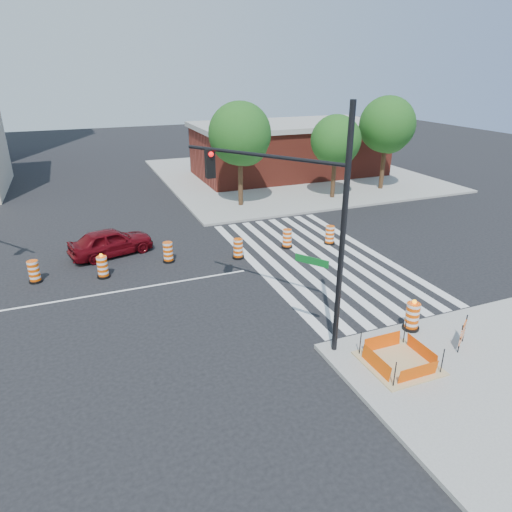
% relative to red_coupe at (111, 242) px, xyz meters
% --- Properties ---
extents(ground, '(120.00, 120.00, 0.00)m').
position_rel_red_coupe_xyz_m(ground, '(-1.35, -4.45, -0.72)').
color(ground, black).
rests_on(ground, ground).
extents(sidewalk_ne, '(22.00, 22.00, 0.15)m').
position_rel_red_coupe_xyz_m(sidewalk_ne, '(16.65, 13.55, -0.64)').
color(sidewalk_ne, gray).
rests_on(sidewalk_ne, ground).
extents(crosswalk_east, '(6.75, 13.50, 0.01)m').
position_rel_red_coupe_xyz_m(crosswalk_east, '(9.60, -4.45, -0.71)').
color(crosswalk_east, silver).
rests_on(crosswalk_east, ground).
extents(lane_centerline, '(14.00, 0.12, 0.01)m').
position_rel_red_coupe_xyz_m(lane_centerline, '(-1.35, -4.45, -0.71)').
color(lane_centerline, silver).
rests_on(lane_centerline, ground).
extents(excavation_pit, '(2.20, 2.20, 0.90)m').
position_rel_red_coupe_xyz_m(excavation_pit, '(7.65, -13.45, -0.50)').
color(excavation_pit, tan).
rests_on(excavation_pit, ground).
extents(brick_storefront, '(16.50, 8.50, 4.60)m').
position_rel_red_coupe_xyz_m(brick_storefront, '(16.65, 13.55, 1.60)').
color(brick_storefront, maroon).
rests_on(brick_storefront, ground).
extents(red_coupe, '(4.51, 2.71, 1.44)m').
position_rel_red_coupe_xyz_m(red_coupe, '(0.00, 0.00, 0.00)').
color(red_coupe, '#5C070E').
rests_on(red_coupe, ground).
extents(signal_pole_se, '(3.57, 5.14, 8.09)m').
position_rel_red_coupe_xyz_m(signal_pole_se, '(5.19, -10.54, 4.24)').
color(signal_pole_se, black).
rests_on(signal_pole_se, ground).
extents(pit_drum, '(0.61, 0.61, 1.21)m').
position_rel_red_coupe_xyz_m(pit_drum, '(9.42, -11.87, -0.07)').
color(pit_drum, black).
rests_on(pit_drum, ground).
extents(barricade, '(0.76, 0.55, 1.05)m').
position_rel_red_coupe_xyz_m(barricade, '(10.24, -13.45, 0.01)').
color(barricade, '#ED5005').
rests_on(barricade, ground).
extents(tree_north_c, '(4.16, 4.16, 7.06)m').
position_rel_red_coupe_xyz_m(tree_north_c, '(9.28, 5.81, 4.02)').
color(tree_north_c, '#382314').
rests_on(tree_north_c, ground).
extents(tree_north_d, '(3.57, 3.55, 6.04)m').
position_rel_red_coupe_xyz_m(tree_north_d, '(16.25, 5.20, 3.33)').
color(tree_north_d, '#382314').
rests_on(tree_north_d, ground).
extents(tree_north_e, '(4.19, 4.19, 7.13)m').
position_rel_red_coupe_xyz_m(tree_north_e, '(21.17, 6.08, 4.07)').
color(tree_north_e, '#382314').
rests_on(tree_north_e, ground).
extents(median_drum_3, '(0.60, 0.60, 1.02)m').
position_rel_red_coupe_xyz_m(median_drum_3, '(-3.57, -2.05, -0.24)').
color(median_drum_3, black).
rests_on(median_drum_3, ground).
extents(median_drum_4, '(0.60, 0.60, 1.18)m').
position_rel_red_coupe_xyz_m(median_drum_4, '(-0.65, -2.68, -0.23)').
color(median_drum_4, black).
rests_on(median_drum_4, ground).
extents(median_drum_5, '(0.60, 0.60, 1.02)m').
position_rel_red_coupe_xyz_m(median_drum_5, '(2.54, -1.99, -0.24)').
color(median_drum_5, black).
rests_on(median_drum_5, ground).
extents(median_drum_6, '(0.60, 0.60, 1.02)m').
position_rel_red_coupe_xyz_m(median_drum_6, '(5.94, -2.84, -0.24)').
color(median_drum_6, black).
rests_on(median_drum_6, ground).
extents(median_drum_7, '(0.60, 0.60, 1.02)m').
position_rel_red_coupe_xyz_m(median_drum_7, '(8.88, -2.45, -0.24)').
color(median_drum_7, black).
rests_on(median_drum_7, ground).
extents(median_drum_8, '(0.60, 0.60, 1.02)m').
position_rel_red_coupe_xyz_m(median_drum_8, '(11.30, -2.82, -0.24)').
color(median_drum_8, black).
rests_on(median_drum_8, ground).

